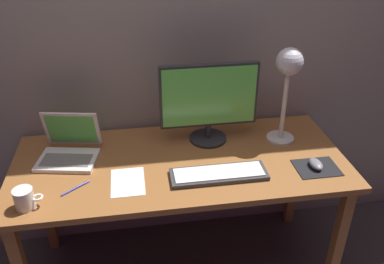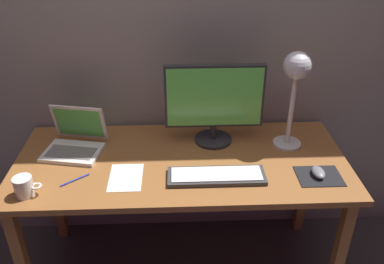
{
  "view_description": "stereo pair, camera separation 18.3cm",
  "coord_description": "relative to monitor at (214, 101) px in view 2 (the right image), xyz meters",
  "views": [
    {
      "loc": [
        -0.2,
        -1.62,
        1.84
      ],
      "look_at": [
        0.05,
        -0.05,
        0.92
      ],
      "focal_mm": 38.05,
      "sensor_mm": 36.0,
      "label": 1
    },
    {
      "loc": [
        -0.01,
        -1.64,
        1.84
      ],
      "look_at": [
        0.05,
        -0.05,
        0.92
      ],
      "focal_mm": 38.05,
      "sensor_mm": 36.0,
      "label": 2
    }
  ],
  "objects": [
    {
      "name": "laptop",
      "position": [
        -0.69,
        -0.05,
        -0.17
      ],
      "size": [
        0.31,
        0.29,
        0.21
      ],
      "color": "silver",
      "rests_on": "desk"
    },
    {
      "name": "keyboard_main",
      "position": [
        -0.01,
        -0.33,
        -0.22
      ],
      "size": [
        0.44,
        0.14,
        0.03
      ],
      "color": "#38383A",
      "rests_on": "desk"
    },
    {
      "name": "desk_lamp",
      "position": [
        0.37,
        -0.06,
        0.14
      ],
      "size": [
        0.14,
        0.14,
        0.49
      ],
      "color": "beige",
      "rests_on": "desk"
    },
    {
      "name": "mouse",
      "position": [
        0.45,
        -0.33,
        -0.21
      ],
      "size": [
        0.06,
        0.1,
        0.03
      ],
      "primitive_type": "ellipsoid",
      "color": "slate",
      "rests_on": "mousepad"
    },
    {
      "name": "back_wall",
      "position": [
        -0.17,
        0.23,
        0.33
      ],
      "size": [
        4.8,
        0.06,
        2.6
      ],
      "primitive_type": "cube",
      "color": "gray",
      "rests_on": "ground"
    },
    {
      "name": "monitor",
      "position": [
        0.0,
        0.0,
        0.0
      ],
      "size": [
        0.49,
        0.19,
        0.42
      ],
      "color": "#28282B",
      "rests_on": "desk"
    },
    {
      "name": "pen",
      "position": [
        -0.65,
        -0.32,
        -0.22
      ],
      "size": [
        0.12,
        0.09,
        0.01
      ],
      "primitive_type": "cylinder",
      "rotation": [
        0.0,
        1.57,
        0.66
      ],
      "color": "#2633A5",
      "rests_on": "desk"
    },
    {
      "name": "paper_sheet_near_mouse",
      "position": [
        -0.42,
        -0.31,
        -0.23
      ],
      "size": [
        0.15,
        0.21,
        0.0
      ],
      "primitive_type": "cube",
      "rotation": [
        0.0,
        0.0,
        0.0
      ],
      "color": "white",
      "rests_on": "desk"
    },
    {
      "name": "mousepad",
      "position": [
        0.45,
        -0.33,
        -0.23
      ],
      "size": [
        0.2,
        0.16,
        0.0
      ],
      "primitive_type": "cube",
      "color": "black",
      "rests_on": "desk"
    },
    {
      "name": "desk",
      "position": [
        -0.17,
        -0.17,
        -0.31
      ],
      "size": [
        1.6,
        0.7,
        0.74
      ],
      "color": "#935B2D",
      "rests_on": "ground"
    },
    {
      "name": "coffee_mug",
      "position": [
        -0.83,
        -0.41,
        -0.18
      ],
      "size": [
        0.12,
        0.08,
        0.09
      ],
      "color": "white",
      "rests_on": "desk"
    }
  ]
}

